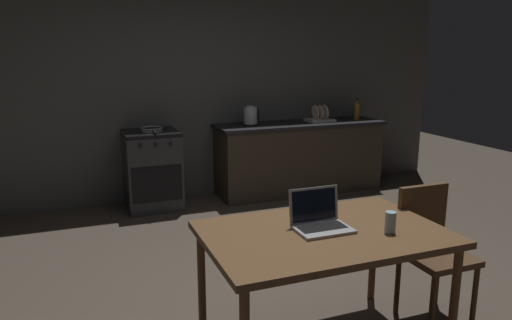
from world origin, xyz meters
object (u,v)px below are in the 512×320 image
object	(u,v)px
dish_rack	(320,118)
laptop	(320,221)
chair	(430,244)
drinking_glass	(390,222)
stove_oven	(152,170)
frying_pan	(152,129)
bottle	(357,110)
dining_table	(324,242)
electric_kettle	(250,116)

from	to	relation	value
dish_rack	laptop	bearing A→B (deg)	-118.56
chair	dish_rack	bearing A→B (deg)	93.29
laptop	drinking_glass	bearing A→B (deg)	-32.45
stove_oven	laptop	bearing A→B (deg)	-81.04
stove_oven	frying_pan	size ratio (longest dim) A/B	2.12
frying_pan	bottle	bearing A→B (deg)	-0.46
dining_table	chair	size ratio (longest dim) A/B	1.55
laptop	frying_pan	world-z (taller)	laptop
dining_table	laptop	distance (m)	0.12
frying_pan	drinking_glass	bearing A→B (deg)	-75.90
dining_table	stove_oven	bearing A→B (deg)	98.97
dining_table	dish_rack	xyz separation A→B (m)	(1.66, 3.10, 0.25)
stove_oven	dining_table	world-z (taller)	stove_oven
bottle	laptop	bearing A→B (deg)	-125.94
stove_oven	chair	distance (m)	3.31
stove_oven	chair	size ratio (longest dim) A/B	1.00
stove_oven	drinking_glass	xyz separation A→B (m)	(0.82, -3.26, 0.37)
chair	laptop	world-z (taller)	laptop
bottle	dish_rack	distance (m)	0.53
bottle	chair	bearing A→B (deg)	-113.99
electric_kettle	bottle	xyz separation A→B (m)	(1.47, -0.05, 0.02)
chair	bottle	bearing A→B (deg)	84.25
bottle	drinking_glass	distance (m)	3.71
drinking_glass	dish_rack	world-z (taller)	dish_rack
laptop	bottle	world-z (taller)	bottle
chair	electric_kettle	distance (m)	3.07
dish_rack	dining_table	bearing A→B (deg)	-118.17
laptop	electric_kettle	distance (m)	3.15
dining_table	frying_pan	world-z (taller)	frying_pan
bottle	drinking_glass	world-z (taller)	bottle
electric_kettle	bottle	size ratio (longest dim) A/B	0.85
electric_kettle	drinking_glass	world-z (taller)	electric_kettle
stove_oven	dish_rack	world-z (taller)	dish_rack
electric_kettle	frying_pan	xyz separation A→B (m)	(-1.19, -0.03, -0.09)
laptop	drinking_glass	world-z (taller)	laptop
chair	electric_kettle	bearing A→B (deg)	110.87
drinking_glass	dish_rack	distance (m)	3.52
electric_kettle	dish_rack	world-z (taller)	electric_kettle
stove_oven	bottle	size ratio (longest dim) A/B	3.18
chair	electric_kettle	size ratio (longest dim) A/B	3.76
chair	laptop	size ratio (longest dim) A/B	2.80
laptop	electric_kettle	bearing A→B (deg)	75.06
chair	stove_oven	bearing A→B (deg)	132.10
chair	bottle	world-z (taller)	bottle
dining_table	bottle	world-z (taller)	bottle
chair	laptop	distance (m)	0.90
bottle	drinking_glass	xyz separation A→B (m)	(-1.84, -3.21, -0.21)
stove_oven	frying_pan	bearing A→B (deg)	-66.52
electric_kettle	bottle	distance (m)	1.47
chair	frying_pan	world-z (taller)	frying_pan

